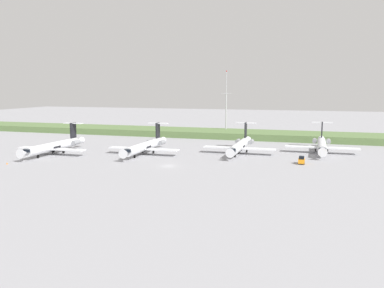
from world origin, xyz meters
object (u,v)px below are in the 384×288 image
Objects in this scene: regional_jet_nearest at (55,146)px; regional_jet_second at (146,146)px; safety_cone_front_marker at (7,163)px; regional_jet_third at (240,145)px; regional_jet_fourth at (322,145)px; antenna_mast at (226,109)px; baggage_tug at (301,160)px.

regional_jet_nearest is 1.00× the size of regional_jet_second.
regional_jet_third is at bearing 33.12° from safety_cone_front_marker.
regional_jet_second is (27.43, 8.51, 0.00)m from regional_jet_nearest.
regional_jet_fourth is at bearing 29.44° from safety_cone_front_marker.
antenna_mast reaches higher than regional_jet_second.
baggage_tug is (19.43, -13.12, -1.53)m from regional_jet_third.
regional_jet_third reaches higher than baggage_tug.
regional_jet_fourth is 22.90m from baggage_tug.
regional_jet_nearest is at bearing -161.47° from regional_jet_third.
regional_jet_second and regional_jet_fourth have the same top height.
regional_jet_second is at bearing -160.16° from regional_jet_fourth.
safety_cone_front_marker is at bearing -162.44° from baggage_tug.
antenna_mast is at bearing 62.87° from safety_cone_front_marker.
antenna_mast is 8.77× the size of baggage_tug.
antenna_mast reaches higher than regional_jet_fourth.
regional_jet_third is at bearing -72.33° from antenna_mast.
regional_jet_nearest is at bearing -162.77° from regional_jet_second.
baggage_tug is 5.82× the size of safety_cone_front_marker.
regional_jet_third is 23.49m from baggage_tug.
regional_jet_fourth is (24.98, 9.05, 0.00)m from regional_jet_third.
antenna_mast is 51.01× the size of safety_cone_front_marker.
regional_jet_second reaches higher than baggage_tug.
regional_jet_third is at bearing 145.97° from baggage_tug.
regional_jet_third is at bearing 18.53° from regional_jet_nearest.
regional_jet_nearest is at bearing -122.44° from antenna_mast.
regional_jet_second is 58.45m from antenna_mast.
regional_jet_nearest reaches higher than safety_cone_front_marker.
safety_cone_front_marker is at bearing -117.13° from antenna_mast.
regional_jet_fourth is (80.68, 27.72, 0.00)m from regional_jet_nearest.
regional_jet_third is (55.71, 18.67, 0.00)m from regional_jet_nearest.
regional_jet_second is 56.61m from regional_jet_fourth.
regional_jet_third reaches higher than safety_cone_front_marker.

